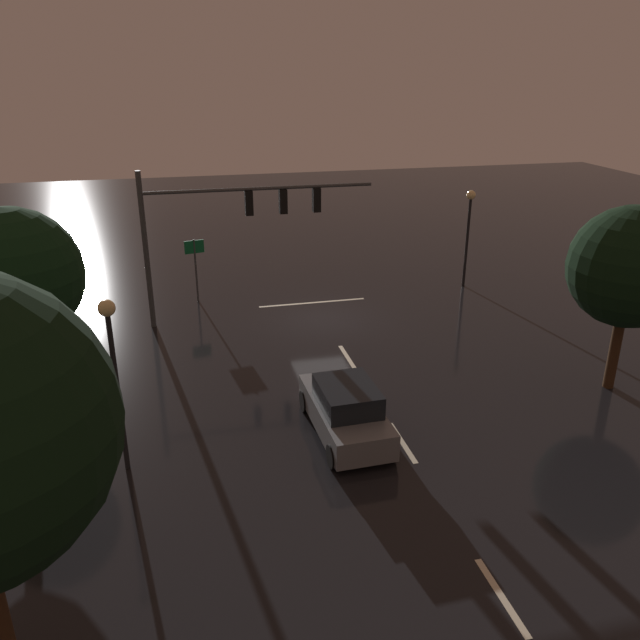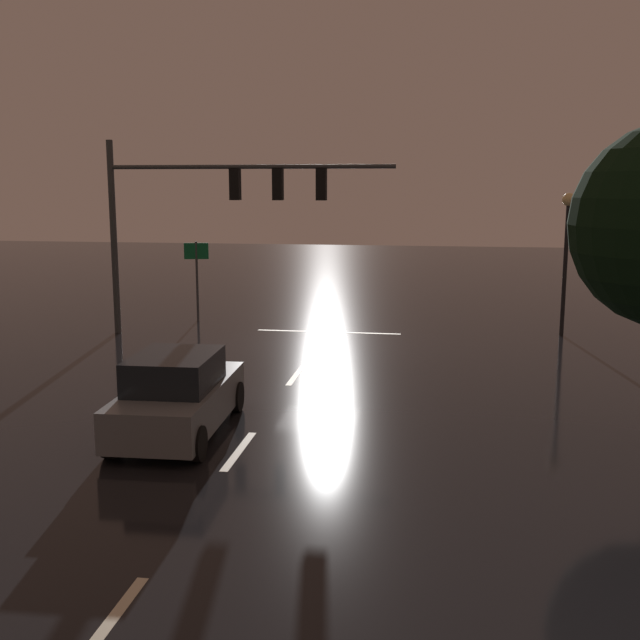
% 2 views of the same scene
% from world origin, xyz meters
% --- Properties ---
extents(ground_plane, '(80.00, 80.00, 0.00)m').
position_xyz_m(ground_plane, '(0.00, 0.00, 0.00)').
color(ground_plane, black).
extents(traffic_signal_assembly, '(9.61, 0.47, 6.51)m').
position_xyz_m(traffic_signal_assembly, '(3.64, -0.95, 4.55)').
color(traffic_signal_assembly, '#383A3D').
rests_on(traffic_signal_assembly, ground_plane).
extents(lane_dash_far, '(0.16, 2.20, 0.01)m').
position_xyz_m(lane_dash_far, '(0.00, 4.00, 0.00)').
color(lane_dash_far, beige).
rests_on(lane_dash_far, ground_plane).
extents(lane_dash_mid, '(0.16, 2.20, 0.01)m').
position_xyz_m(lane_dash_mid, '(0.00, 10.00, 0.00)').
color(lane_dash_mid, beige).
rests_on(lane_dash_mid, ground_plane).
extents(lane_dash_near, '(0.16, 2.20, 0.01)m').
position_xyz_m(lane_dash_near, '(0.00, 16.00, 0.00)').
color(lane_dash_near, beige).
rests_on(lane_dash_near, ground_plane).
extents(stop_bar, '(5.00, 0.16, 0.01)m').
position_xyz_m(stop_bar, '(0.00, -2.13, 0.00)').
color(stop_bar, beige).
rests_on(stop_bar, ground_plane).
extents(car_approaching, '(2.03, 4.42, 1.70)m').
position_xyz_m(car_approaching, '(1.51, 9.13, 0.80)').
color(car_approaching, slate).
rests_on(car_approaching, ground_plane).
extents(street_lamp_left_kerb, '(0.44, 0.44, 4.79)m').
position_xyz_m(street_lamp_left_kerb, '(-7.90, -2.77, 3.37)').
color(street_lamp_left_kerb, black).
rests_on(street_lamp_left_kerb, ground_plane).
extents(street_lamp_right_kerb, '(0.44, 0.44, 4.96)m').
position_xyz_m(street_lamp_right_kerb, '(7.81, 9.50, 3.48)').
color(street_lamp_right_kerb, black).
rests_on(street_lamp_right_kerb, ground_plane).
extents(route_sign, '(0.89, 0.25, 2.97)m').
position_xyz_m(route_sign, '(5.17, -3.62, 2.14)').
color(route_sign, '#383A3D').
rests_on(route_sign, ground_plane).
extents(tree_left_near, '(3.96, 3.96, 6.30)m').
position_xyz_m(tree_left_near, '(-8.13, 8.32, 4.30)').
color(tree_left_near, '#382314').
rests_on(tree_left_near, ground_plane).
extents(tree_right_near, '(4.07, 4.07, 6.61)m').
position_xyz_m(tree_right_near, '(10.74, 5.63, 4.55)').
color(tree_right_near, '#382314').
rests_on(tree_right_near, ground_plane).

